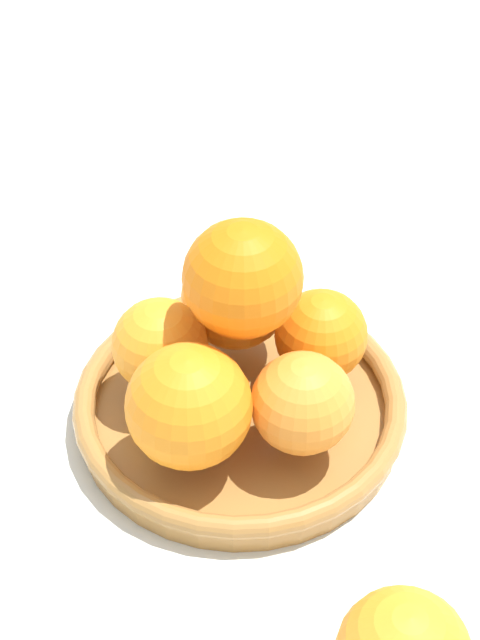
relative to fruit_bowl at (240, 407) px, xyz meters
The scene contains 3 objects.
ground_plane 0.01m from the fruit_bowl, ahead, with size 4.00×4.00×0.00m, color silver.
fruit_bowl is the anchor object (origin of this frame).
orange_pile 0.06m from the fruit_bowl, 161.95° to the right, with size 0.18×0.20×0.14m.
Camera 1 is at (0.12, -0.51, 0.58)m, focal length 60.00 mm.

